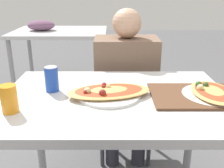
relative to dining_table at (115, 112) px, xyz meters
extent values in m
cube|color=silver|center=(0.00, 0.00, 0.07)|extent=(1.09, 0.77, 0.04)
cylinder|color=#99999E|center=(-0.49, 0.33, -0.31)|extent=(0.05, 0.05, 0.73)
cylinder|color=#99999E|center=(0.49, 0.33, -0.31)|extent=(0.05, 0.05, 0.73)
cube|color=black|center=(0.08, 0.64, -0.25)|extent=(0.40, 0.40, 0.04)
cube|color=black|center=(0.08, 0.83, -0.03)|extent=(0.38, 0.03, 0.41)
cylinder|color=#38383D|center=(0.25, 0.47, -0.48)|extent=(0.03, 0.03, 0.40)
cylinder|color=#38383D|center=(-0.09, 0.47, -0.48)|extent=(0.03, 0.03, 0.40)
cylinder|color=#38383D|center=(0.25, 0.81, -0.48)|extent=(0.03, 0.03, 0.40)
cylinder|color=#38383D|center=(-0.09, 0.81, -0.48)|extent=(0.03, 0.03, 0.40)
cylinder|color=#2D2D38|center=(0.18, 0.50, -0.46)|extent=(0.10, 0.10, 0.44)
cylinder|color=#2D2D38|center=(-0.02, 0.50, -0.46)|extent=(0.10, 0.10, 0.44)
cube|color=brown|center=(0.08, 0.61, 0.01)|extent=(0.43, 0.28, 0.49)
sphere|color=tan|center=(0.08, 0.61, 0.35)|extent=(0.20, 0.20, 0.20)
cylinder|color=white|center=(-0.03, 0.00, 0.10)|extent=(0.30, 0.30, 0.01)
ellipsoid|color=tan|center=(-0.03, 0.00, 0.11)|extent=(0.42, 0.28, 0.02)
ellipsoid|color=#B24223|center=(-0.03, 0.00, 0.12)|extent=(0.35, 0.23, 0.01)
sphere|color=maroon|center=(-0.06, 0.05, 0.13)|extent=(0.02, 0.02, 0.02)
sphere|color=beige|center=(-0.03, 0.03, 0.13)|extent=(0.02, 0.02, 0.02)
sphere|color=maroon|center=(-0.06, -0.06, 0.13)|extent=(0.03, 0.03, 0.03)
sphere|color=maroon|center=(-0.14, -0.04, 0.12)|extent=(0.02, 0.02, 0.02)
sphere|color=beige|center=(-0.13, -0.03, 0.13)|extent=(0.03, 0.03, 0.03)
sphere|color=maroon|center=(-0.06, 0.03, 0.12)|extent=(0.02, 0.02, 0.02)
cylinder|color=#1E47B2|center=(-0.31, 0.06, 0.15)|extent=(0.07, 0.07, 0.12)
cylinder|color=silver|center=(-0.31, 0.06, 0.21)|extent=(0.06, 0.06, 0.00)
cylinder|color=orange|center=(-0.44, -0.17, 0.15)|extent=(0.07, 0.07, 0.12)
cube|color=brown|center=(0.39, -0.01, 0.09)|extent=(0.44, 0.31, 0.01)
cylinder|color=white|center=(0.46, -0.01, 0.10)|extent=(0.29, 0.29, 0.01)
ellipsoid|color=tan|center=(0.46, -0.01, 0.11)|extent=(0.20, 0.31, 0.02)
ellipsoid|color=#B24223|center=(0.46, -0.01, 0.12)|extent=(0.16, 0.25, 0.01)
sphere|color=beige|center=(0.40, 0.01, 0.13)|extent=(0.03, 0.03, 0.03)
sphere|color=#335928|center=(0.41, 0.05, 0.13)|extent=(0.03, 0.03, 0.03)
sphere|color=#335928|center=(0.44, 0.05, 0.13)|extent=(0.03, 0.03, 0.03)
cube|color=silver|center=(-0.64, 2.00, 0.07)|extent=(1.10, 0.80, 0.04)
ellipsoid|color=#724C6B|center=(-0.86, 2.00, 0.15)|extent=(0.32, 0.24, 0.12)
cylinder|color=#99999E|center=(-1.14, 1.65, -0.31)|extent=(0.05, 0.05, 0.73)
cylinder|color=#99999E|center=(-0.14, 1.65, -0.31)|extent=(0.05, 0.05, 0.73)
cylinder|color=#99999E|center=(-1.14, 2.35, -0.31)|extent=(0.05, 0.05, 0.73)
cylinder|color=#99999E|center=(-0.14, 2.35, -0.31)|extent=(0.05, 0.05, 0.73)
camera|label=1|loc=(-0.02, -1.15, 0.58)|focal=42.00mm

